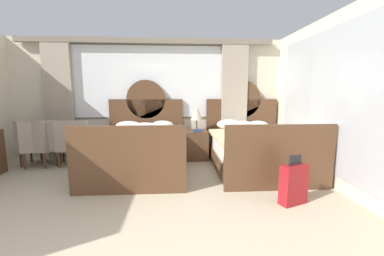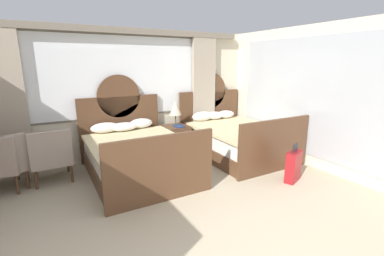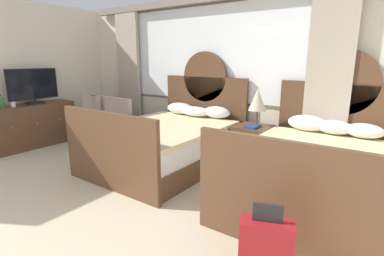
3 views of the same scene
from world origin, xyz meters
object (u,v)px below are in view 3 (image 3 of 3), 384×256
(bed_near_mirror, at_px, (319,172))
(tv_flatscreen, at_px, (33,86))
(armchair_by_window_right, at_px, (102,116))
(cup_on_dresser, at_px, (13,104))
(bed_near_window, at_px, (168,141))
(nightstand_between_beds, at_px, (252,146))
(armchair_by_window_left, at_px, (126,120))
(armchair_by_window_centre, at_px, (103,116))
(table_lamp_on_nightstand, at_px, (258,100))
(dresser_minibar, at_px, (31,126))
(bottle_soda_green, at_px, (1,102))
(book_on_nightstand, at_px, (252,126))
(suitcase_on_floor, at_px, (265,254))

(bed_near_mirror, bearing_deg, tv_flatscreen, -172.71)
(armchair_by_window_right, bearing_deg, cup_on_dresser, -112.37)
(bed_near_window, bearing_deg, nightstand_between_beds, 31.63)
(tv_flatscreen, bearing_deg, armchair_by_window_left, 36.65)
(tv_flatscreen, bearing_deg, armchair_by_window_centre, 56.58)
(nightstand_between_beds, relative_size, armchair_by_window_right, 0.68)
(nightstand_between_beds, xyz_separation_m, armchair_by_window_right, (-3.22, -0.31, 0.16))
(bed_near_window, bearing_deg, bed_near_mirror, -0.07)
(nightstand_between_beds, height_order, cup_on_dresser, cup_on_dresser)
(table_lamp_on_nightstand, height_order, armchair_by_window_left, table_lamp_on_nightstand)
(armchair_by_window_right, bearing_deg, bed_near_mirror, -5.01)
(dresser_minibar, height_order, bottle_soda_green, bottle_soda_green)
(bottle_soda_green, distance_m, armchair_by_window_right, 1.76)
(book_on_nightstand, distance_m, suitcase_on_floor, 2.49)
(bed_near_window, bearing_deg, cup_on_dresser, -158.72)
(tv_flatscreen, relative_size, armchair_by_window_left, 0.99)
(armchair_by_window_right, distance_m, suitcase_on_floor, 4.79)
(tv_flatscreen, bearing_deg, bed_near_mirror, 7.29)
(bed_near_window, bearing_deg, suitcase_on_floor, -35.64)
(nightstand_between_beds, relative_size, book_on_nightstand, 2.46)
(armchair_by_window_left, relative_size, armchair_by_window_right, 1.00)
(armchair_by_window_left, bearing_deg, bed_near_window, -15.41)
(bed_near_mirror, xyz_separation_m, tv_flatscreen, (-4.97, -0.64, 0.77))
(nightstand_between_beds, relative_size, suitcase_on_floor, 0.96)
(table_lamp_on_nightstand, bearing_deg, armchair_by_window_centre, -173.60)
(table_lamp_on_nightstand, distance_m, armchair_by_window_right, 3.32)
(nightstand_between_beds, relative_size, table_lamp_on_nightstand, 1.13)
(armchair_by_window_centre, relative_size, armchair_by_window_right, 1.00)
(book_on_nightstand, relative_size, armchair_by_window_centre, 0.28)
(dresser_minibar, bearing_deg, bottle_soda_green, -96.08)
(bed_near_mirror, height_order, suitcase_on_floor, bed_near_mirror)
(bed_near_window, height_order, dresser_minibar, bed_near_window)
(table_lamp_on_nightstand, relative_size, suitcase_on_floor, 0.85)
(cup_on_dresser, bearing_deg, nightstand_between_beds, 24.52)
(book_on_nightstand, bearing_deg, tv_flatscreen, -162.47)
(cup_on_dresser, bearing_deg, book_on_nightstand, 23.05)
(bed_near_window, xyz_separation_m, table_lamp_on_nightstand, (1.15, 0.74, 0.65))
(table_lamp_on_nightstand, relative_size, armchair_by_window_right, 0.61)
(armchair_by_window_right, bearing_deg, armchair_by_window_left, -0.16)
(suitcase_on_floor, bearing_deg, book_on_nightstand, 116.59)
(bed_near_window, height_order, table_lamp_on_nightstand, bed_near_window)
(armchair_by_window_right, bearing_deg, book_on_nightstand, 3.65)
(dresser_minibar, relative_size, suitcase_on_floor, 2.37)
(cup_on_dresser, distance_m, armchair_by_window_left, 1.98)
(bed_near_mirror, xyz_separation_m, armchair_by_window_centre, (-4.30, 0.38, 0.10))
(armchair_by_window_right, bearing_deg, dresser_minibar, -119.72)
(bed_near_window, distance_m, table_lamp_on_nightstand, 1.51)
(book_on_nightstand, xyz_separation_m, bottle_soda_green, (-3.95, -1.77, 0.25))
(armchair_by_window_left, xyz_separation_m, armchair_by_window_centre, (-0.69, 0.00, 0.00))
(nightstand_between_beds, height_order, armchair_by_window_left, armchair_by_window_left)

